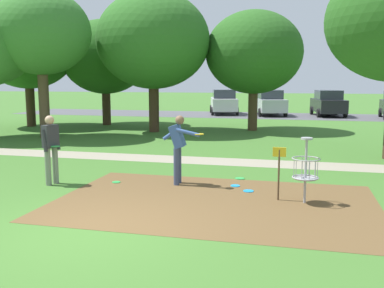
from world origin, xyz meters
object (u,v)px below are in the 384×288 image
Objects in this scene: frisbee_near_basket at (248,191)px; tree_far_right at (153,41)px; player_waiting_left at (178,145)px; tree_near_right at (105,57)px; player_foreground_watching at (51,146)px; parked_car_center_right at (328,103)px; frisbee_far_right at (116,182)px; parked_car_center_left at (269,103)px; disc_golf_basket at (303,168)px; parked_car_leftmost at (224,102)px; tree_mid_right at (41,33)px; frisbee_by_tee at (235,186)px; tree_far_center at (254,53)px; tree_far_left at (27,49)px; frisbee_mid_grass at (240,179)px.

tree_far_right reaches higher than frisbee_near_basket.
tree_near_right reaches higher than player_waiting_left.
parked_car_center_right is at bearing 71.16° from player_foreground_watching.
parked_car_center_left reaches higher than frisbee_far_right.
disc_golf_basket is 24.04m from parked_car_leftmost.
tree_mid_right is 16.68m from parked_car_leftmost.
frisbee_by_tee is 22.66m from parked_car_leftmost.
tree_far_right reaches higher than frisbee_far_right.
frisbee_far_right is at bearing -87.15° from parked_car_leftmost.
tree_far_center is 1.36× the size of parked_car_center_right.
tree_mid_right is at bearing -150.10° from tree_far_center.
player_waiting_left is 22.55m from parked_car_leftmost.
tree_far_right is at bearing -126.78° from parked_car_center_right.
disc_golf_basket is 23.13m from parked_car_center_left.
tree_far_left is at bearing 140.32° from disc_golf_basket.
tree_far_left is (-3.74, -1.76, 0.42)m from tree_near_right.
parked_car_leftmost is at bearing 174.42° from parked_car_center_left.
player_foreground_watching is at bearing -159.04° from frisbee_mid_grass.
tree_near_right is 12.92m from parked_car_center_left.
tree_far_left is (-13.04, 10.21, 4.24)m from frisbee_mid_grass.
tree_far_center is at bearing 29.90° from tree_mid_right.
disc_golf_basket is at bearing -76.39° from parked_car_leftmost.
player_foreground_watching is at bearing -108.84° from parked_car_center_right.
parked_car_leftmost is at bearing 100.81° from frisbee_mid_grass.
tree_near_right is at bearing -133.33° from parked_car_center_left.
parked_car_center_left is at bearing 88.06° from player_waiting_left.
parked_car_center_left is at bearing 95.52° from disc_golf_basket.
tree_far_left reaches higher than parked_car_center_right.
tree_far_center reaches higher than player_foreground_watching.
tree_far_center is 11.20m from parked_car_leftmost.
frisbee_near_basket and frisbee_mid_grass have the same top height.
parked_car_center_left is (-2.23, 23.03, 0.17)m from disc_golf_basket.
frisbee_by_tee is (-0.37, 0.42, 0.00)m from frisbee_near_basket.
tree_near_right is (-10.86, 13.87, 3.08)m from disc_golf_basket.
frisbee_mid_grass is 0.06× the size of parked_car_center_left.
frisbee_far_right is 10.87m from tree_mid_right.
frisbee_near_basket is 18.13m from tree_far_left.
disc_golf_basket is at bearing -34.91° from frisbee_by_tee.
frisbee_mid_grass is 11.87m from tree_far_center.
frisbee_near_basket is 16.81m from tree_near_right.
parked_car_leftmost reaches higher than frisbee_near_basket.
tree_near_right is at bearing -118.74° from parked_car_leftmost.
frisbee_mid_grass is at bearing 33.25° from player_waiting_left.
frisbee_far_right is 0.03× the size of tree_mid_right.
frisbee_by_tee is 0.04× the size of tree_far_center.
frisbee_far_right is 0.04× the size of tree_near_right.
disc_golf_basket is 0.81× the size of player_foreground_watching.
tree_far_center is (-0.84, 11.99, 3.91)m from frisbee_by_tee.
frisbee_by_tee is at bearing -98.84° from parked_car_center_right.
tree_far_right reaches higher than disc_golf_basket.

